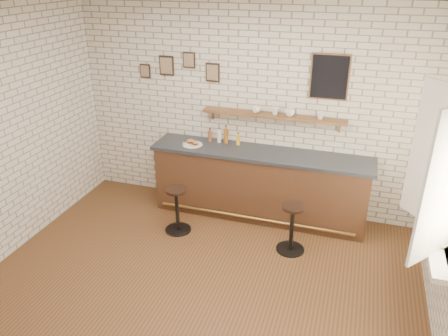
{
  "coord_description": "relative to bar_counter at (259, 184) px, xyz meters",
  "views": [
    {
      "loc": [
        1.51,
        -3.77,
        3.37
      ],
      "look_at": [
        0.01,
        0.9,
        1.08
      ],
      "focal_mm": 35.0,
      "sensor_mm": 36.0,
      "label": 1
    }
  ],
  "objects": [
    {
      "name": "ground",
      "position": [
        -0.29,
        -1.7,
        -0.51
      ],
      "size": [
        5.0,
        5.0,
        0.0
      ],
      "primitive_type": "plane",
      "color": "brown",
      "rests_on": "ground"
    },
    {
      "name": "bar_counter",
      "position": [
        0.0,
        0.0,
        0.0
      ],
      "size": [
        3.1,
        0.65,
        1.01
      ],
      "color": "#4E301C",
      "rests_on": "ground"
    },
    {
      "name": "sandwich_plate",
      "position": [
        -0.99,
        -0.05,
        0.51
      ],
      "size": [
        0.28,
        0.28,
        0.01
      ],
      "primitive_type": "cylinder",
      "color": "white",
      "rests_on": "bar_counter"
    },
    {
      "name": "ciabatta_sandwich",
      "position": [
        -0.99,
        -0.05,
        0.55
      ],
      "size": [
        0.2,
        0.15,
        0.06
      ],
      "color": "tan",
      "rests_on": "sandwich_plate"
    },
    {
      "name": "potato_chips",
      "position": [
        -1.02,
        -0.06,
        0.52
      ],
      "size": [
        0.25,
        0.18,
        0.0
      ],
      "color": "gold",
      "rests_on": "sandwich_plate"
    },
    {
      "name": "bitters_bottle_brown",
      "position": [
        -0.8,
        0.16,
        0.58
      ],
      "size": [
        0.06,
        0.06,
        0.2
      ],
      "color": "brown",
      "rests_on": "bar_counter"
    },
    {
      "name": "bitters_bottle_white",
      "position": [
        -0.66,
        0.16,
        0.59
      ],
      "size": [
        0.06,
        0.06,
        0.22
      ],
      "color": "white",
      "rests_on": "bar_counter"
    },
    {
      "name": "bitters_bottle_amber",
      "position": [
        -0.56,
        0.16,
        0.61
      ],
      "size": [
        0.07,
        0.07,
        0.27
      ],
      "color": "#955A18",
      "rests_on": "bar_counter"
    },
    {
      "name": "condiment_bottle_yellow",
      "position": [
        -0.37,
        0.16,
        0.58
      ],
      "size": [
        0.06,
        0.06,
        0.18
      ],
      "color": "yellow",
      "rests_on": "bar_counter"
    },
    {
      "name": "bar_stool_left",
      "position": [
        -0.97,
        -0.75,
        -0.16
      ],
      "size": [
        0.36,
        0.36,
        0.65
      ],
      "color": "black",
      "rests_on": "ground"
    },
    {
      "name": "bar_stool_right",
      "position": [
        0.6,
        -0.73,
        -0.15
      ],
      "size": [
        0.37,
        0.37,
        0.66
      ],
      "color": "black",
      "rests_on": "ground"
    },
    {
      "name": "wall_shelf",
      "position": [
        0.11,
        0.2,
        0.97
      ],
      "size": [
        2.0,
        0.18,
        0.18
      ],
      "color": "brown",
      "rests_on": "ground"
    },
    {
      "name": "shelf_cup_a",
      "position": [
        -0.13,
        0.2,
        1.04
      ],
      "size": [
        0.12,
        0.12,
        0.09
      ],
      "primitive_type": "imported",
      "rotation": [
        0.0,
        0.0,
        -0.02
      ],
      "color": "white",
      "rests_on": "wall_shelf"
    },
    {
      "name": "shelf_cup_b",
      "position": [
        0.13,
        0.2,
        1.04
      ],
      "size": [
        0.15,
        0.15,
        0.1
      ],
      "primitive_type": "imported",
      "rotation": [
        0.0,
        0.0,
        0.81
      ],
      "color": "white",
      "rests_on": "wall_shelf"
    },
    {
      "name": "shelf_cup_c",
      "position": [
        0.34,
        0.2,
        1.05
      ],
      "size": [
        0.18,
        0.18,
        0.11
      ],
      "primitive_type": "imported",
      "rotation": [
        0.0,
        0.0,
        1.06
      ],
      "color": "white",
      "rests_on": "wall_shelf"
    },
    {
      "name": "shelf_cup_d",
      "position": [
        0.74,
        0.2,
        1.04
      ],
      "size": [
        0.12,
        0.12,
        0.09
      ],
      "primitive_type": "imported",
      "rotation": [
        0.0,
        0.0,
        0.21
      ],
      "color": "white",
      "rests_on": "wall_shelf"
    },
    {
      "name": "back_wall_decor",
      "position": [
        -0.07,
        0.28,
        1.54
      ],
      "size": [
        2.96,
        0.02,
        0.56
      ],
      "color": "black",
      "rests_on": "ground"
    },
    {
      "name": "window_sill",
      "position": [
        2.11,
        -1.4,
        0.39
      ],
      "size": [
        0.2,
        1.35,
        0.06
      ],
      "color": "white",
      "rests_on": "ground"
    },
    {
      "name": "casement_window",
      "position": [
        2.07,
        -1.4,
        1.14
      ],
      "size": [
        0.4,
        1.3,
        1.56
      ],
      "color": "white",
      "rests_on": "ground"
    },
    {
      "name": "book_lower",
      "position": [
        2.09,
        -1.4,
        0.43
      ],
      "size": [
        0.2,
        0.24,
        0.02
      ],
      "primitive_type": "imported",
      "rotation": [
        0.0,
        0.0,
        -0.19
      ],
      "color": "tan",
      "rests_on": "window_sill"
    },
    {
      "name": "book_upper",
      "position": [
        2.09,
        -1.43,
        0.45
      ],
      "size": [
        0.28,
        0.29,
        0.02
      ],
      "primitive_type": "imported",
      "rotation": [
        0.0,
        0.0,
        -0.7
      ],
      "color": "tan",
      "rests_on": "book_lower"
    }
  ]
}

